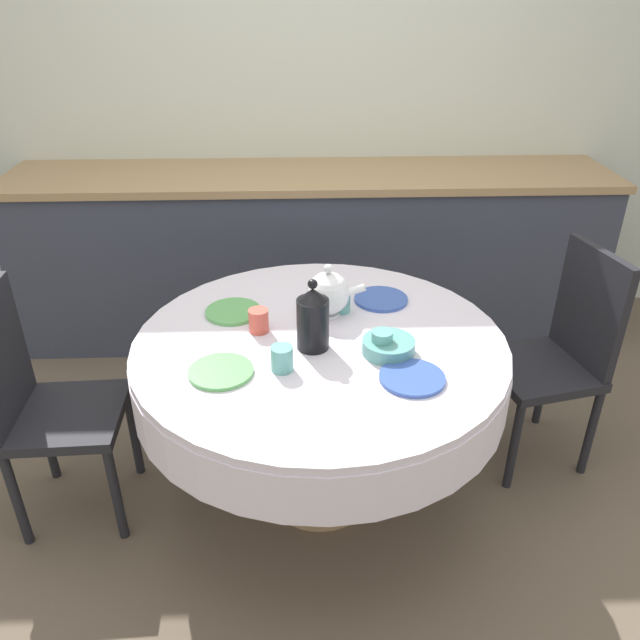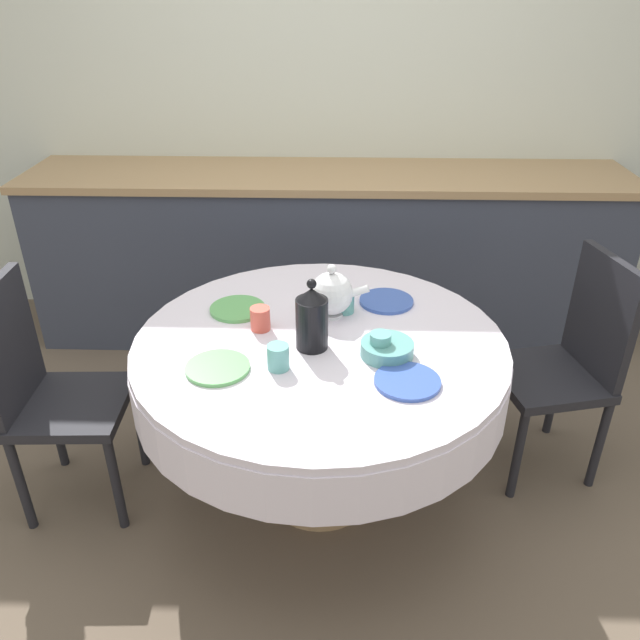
% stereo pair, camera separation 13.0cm
% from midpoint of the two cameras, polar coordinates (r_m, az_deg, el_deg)
% --- Properties ---
extents(ground_plane, '(12.00, 12.00, 0.00)m').
position_cam_midpoint_polar(ground_plane, '(2.68, -1.45, -15.35)').
color(ground_plane, brown).
extents(wall_back, '(7.00, 0.05, 2.60)m').
position_cam_midpoint_polar(wall_back, '(3.66, -2.17, 20.04)').
color(wall_back, beige).
rests_on(wall_back, ground_plane).
extents(kitchen_counter, '(3.24, 0.64, 0.95)m').
position_cam_midpoint_polar(kitchen_counter, '(3.57, -1.90, 6.00)').
color(kitchen_counter, '#383D4C').
rests_on(kitchen_counter, ground_plane).
extents(dining_table, '(1.35, 1.35, 0.73)m').
position_cam_midpoint_polar(dining_table, '(2.29, -1.63, -4.44)').
color(dining_table, tan).
rests_on(dining_table, ground_plane).
extents(chair_left, '(0.48, 0.48, 0.95)m').
position_cam_midpoint_polar(chair_left, '(2.72, 19.77, -2.57)').
color(chair_left, black).
rests_on(chair_left, ground_plane).
extents(chair_right, '(0.42, 0.42, 0.95)m').
position_cam_midpoint_polar(chair_right, '(2.52, -25.57, -6.56)').
color(chair_right, black).
rests_on(chair_right, ground_plane).
extents(plate_near_left, '(0.21, 0.21, 0.01)m').
position_cam_midpoint_polar(plate_near_left, '(2.08, -10.83, -4.68)').
color(plate_near_left, '#5BA85B').
rests_on(plate_near_left, dining_table).
extents(cup_near_left, '(0.07, 0.07, 0.09)m').
position_cam_midpoint_polar(cup_near_left, '(2.05, -5.33, -3.57)').
color(cup_near_left, '#5BA39E').
rests_on(cup_near_left, dining_table).
extents(plate_near_right, '(0.21, 0.21, 0.01)m').
position_cam_midpoint_polar(plate_near_right, '(2.03, 6.60, -5.31)').
color(plate_near_right, '#3856AD').
rests_on(plate_near_right, dining_table).
extents(cup_near_right, '(0.07, 0.07, 0.09)m').
position_cam_midpoint_polar(cup_near_right, '(2.13, 3.93, -2.11)').
color(cup_near_right, '#5BA39E').
rests_on(cup_near_right, dining_table).
extents(plate_far_left, '(0.21, 0.21, 0.01)m').
position_cam_midpoint_polar(plate_far_left, '(2.43, -9.47, 0.75)').
color(plate_far_left, '#5BA85B').
rests_on(plate_far_left, dining_table).
extents(cup_far_left, '(0.07, 0.07, 0.09)m').
position_cam_midpoint_polar(cup_far_left, '(2.28, -7.27, -0.09)').
color(cup_far_left, '#CC4C3D').
rests_on(cup_far_left, dining_table).
extents(plate_far_right, '(0.21, 0.21, 0.01)m').
position_cam_midpoint_polar(plate_far_right, '(2.50, 4.11, 1.90)').
color(plate_far_right, '#3856AD').
rests_on(plate_far_right, dining_table).
extents(cup_far_right, '(0.07, 0.07, 0.09)m').
position_cam_midpoint_polar(cup_far_right, '(2.40, 0.38, 1.73)').
color(cup_far_right, '#5BA39E').
rests_on(cup_far_right, dining_table).
extents(coffee_carafe, '(0.11, 0.11, 0.26)m').
position_cam_midpoint_polar(coffee_carafe, '(2.13, -2.42, 0.06)').
color(coffee_carafe, black).
rests_on(coffee_carafe, dining_table).
extents(teapot, '(0.23, 0.16, 0.21)m').
position_cam_midpoint_polar(teapot, '(2.34, -0.81, 2.44)').
color(teapot, white).
rests_on(teapot, dining_table).
extents(fruit_bowl, '(0.18, 0.18, 0.05)m').
position_cam_midpoint_polar(fruit_bowl, '(2.15, 4.56, -2.47)').
color(fruit_bowl, '#569993').
rests_on(fruit_bowl, dining_table).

